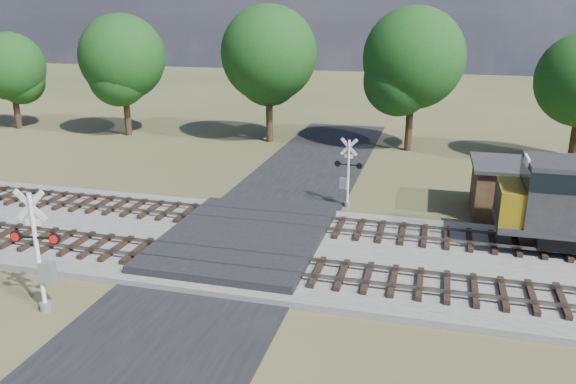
% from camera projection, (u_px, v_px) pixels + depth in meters
% --- Properties ---
extents(ground, '(160.00, 160.00, 0.00)m').
position_uv_depth(ground, '(240.00, 250.00, 25.31)').
color(ground, '#3B4525').
rests_on(ground, ground).
extents(ballast_bed, '(140.00, 10.00, 0.30)m').
position_uv_depth(ballast_bed, '(471.00, 268.00, 23.26)').
color(ballast_bed, gray).
rests_on(ballast_bed, ground).
extents(road, '(7.00, 60.00, 0.08)m').
position_uv_depth(road, '(240.00, 250.00, 25.30)').
color(road, black).
rests_on(road, ground).
extents(crossing_panel, '(7.00, 9.00, 0.62)m').
position_uv_depth(crossing_panel, '(243.00, 240.00, 25.68)').
color(crossing_panel, '#262628').
rests_on(crossing_panel, ground).
extents(track_near, '(140.00, 2.60, 0.33)m').
position_uv_depth(track_near, '(296.00, 269.00, 22.58)').
color(track_near, black).
rests_on(track_near, ballast_bed).
extents(track_far, '(140.00, 2.60, 0.33)m').
position_uv_depth(track_far, '(321.00, 225.00, 27.18)').
color(track_far, black).
rests_on(track_far, ballast_bed).
extents(crossing_signal_near, '(1.85, 0.42, 4.60)m').
position_uv_depth(crossing_signal_near, '(41.00, 262.00, 19.64)').
color(crossing_signal_near, silver).
rests_on(crossing_signal_near, ground).
extents(crossing_signal_far, '(1.56, 0.37, 3.87)m').
position_uv_depth(crossing_signal_far, '(347.00, 178.00, 30.55)').
color(crossing_signal_far, silver).
rests_on(crossing_signal_far, ground).
extents(equipment_shed, '(4.18, 4.18, 2.82)m').
position_uv_depth(equipment_shed, '(511.00, 189.00, 29.37)').
color(equipment_shed, '#42261C').
rests_on(equipment_shed, ground).
extents(treeline, '(82.23, 9.45, 10.91)m').
position_uv_depth(treeline, '(444.00, 66.00, 40.32)').
color(treeline, black).
rests_on(treeline, ground).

